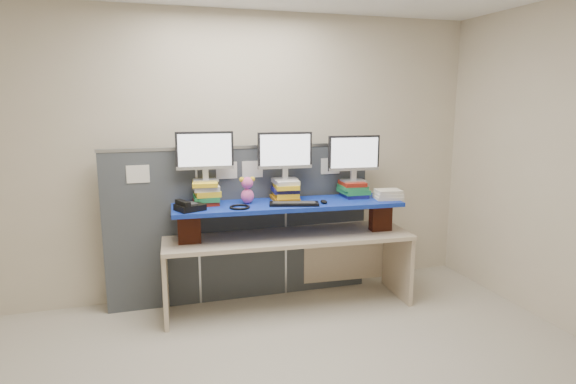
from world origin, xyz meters
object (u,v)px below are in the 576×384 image
object	(u,v)px
desk	(288,249)
desk_phone	(189,207)
monitor_center	(285,153)
blue_board	(288,205)
keyboard	(294,204)
monitor_left	(205,153)
monitor_right	(354,156)

from	to	relation	value
desk	desk_phone	size ratio (longest dim) A/B	8.43
desk	monitor_center	size ratio (longest dim) A/B	4.55
blue_board	keyboard	size ratio (longest dim) A/B	4.51
desk	blue_board	xyz separation A→B (m)	(0.00, 0.00, 0.43)
keyboard	monitor_center	bearing A→B (deg)	108.44
monitor_left	monitor_center	distance (m)	0.74
keyboard	desk_phone	xyz separation A→B (m)	(-0.93, 0.06, 0.02)
monitor_left	desk	bearing A→B (deg)	-9.07
desk	monitor_center	distance (m)	0.91
monitor_center	monitor_right	xyz separation A→B (m)	(0.69, -0.04, -0.04)
desk	desk_phone	world-z (taller)	desk_phone
desk	blue_board	distance (m)	0.43
desk	monitor_left	size ratio (longest dim) A/B	4.55
desk	monitor_right	distance (m)	1.11
blue_board	monitor_center	size ratio (longest dim) A/B	4.10
keyboard	monitor_right	bearing A→B (deg)	31.96
keyboard	monitor_left	bearing A→B (deg)	174.28
monitor_left	monitor_center	bearing A→B (deg)	-0.00
monitor_left	monitor_right	bearing A→B (deg)	-0.00
monitor_left	desk_phone	bearing A→B (deg)	-124.83
monitor_right	keyboard	world-z (taller)	monitor_right
blue_board	monitor_right	bearing A→B (deg)	9.80
monitor_center	desk	bearing A→B (deg)	-89.42
blue_board	keyboard	xyz separation A→B (m)	(0.02, -0.13, 0.03)
monitor_center	desk_phone	world-z (taller)	monitor_center
monitor_left	keyboard	distance (m)	0.93
blue_board	monitor_left	world-z (taller)	monitor_left
blue_board	monitor_center	bearing A→B (deg)	90.58
keyboard	desk_phone	size ratio (longest dim) A/B	1.68
desk_phone	keyboard	bearing A→B (deg)	-27.14
monitor_center	desk_phone	xyz separation A→B (m)	(-0.92, -0.18, -0.42)
monitor_center	monitor_right	bearing A→B (deg)	-0.00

